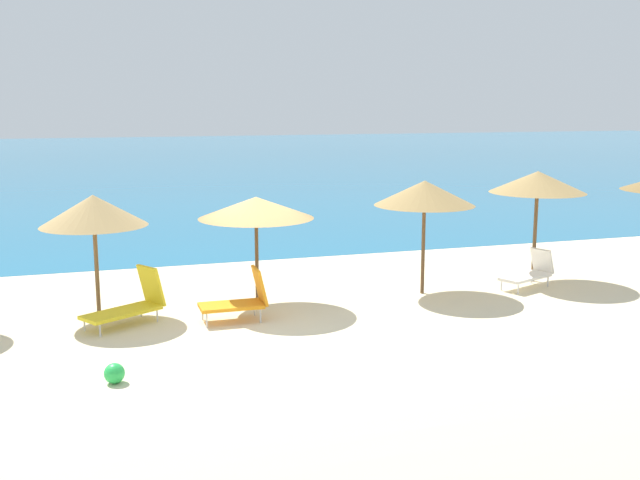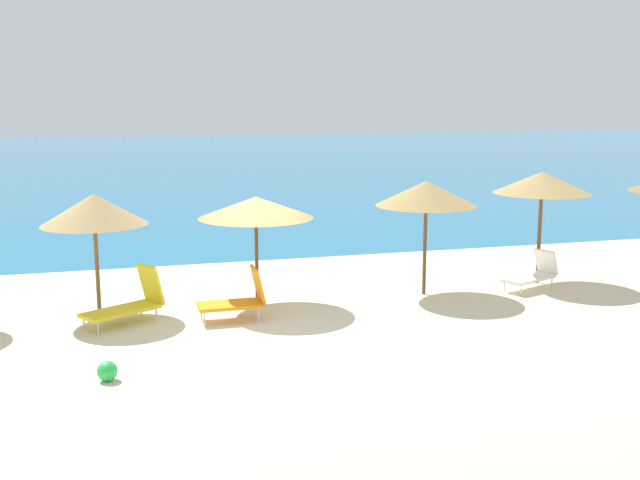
# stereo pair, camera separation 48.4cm
# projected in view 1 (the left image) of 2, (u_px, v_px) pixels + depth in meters

# --- Properties ---
(ground_plane) EXTENTS (160.00, 160.00, 0.00)m
(ground_plane) POSITION_uv_depth(u_px,v_px,m) (264.00, 317.00, 15.61)
(ground_plane) COLOR beige
(sea_water) EXTENTS (160.00, 79.86, 0.01)m
(sea_water) POSITION_uv_depth(u_px,v_px,m) (131.00, 160.00, 58.25)
(sea_water) COLOR #1E6B93
(sea_water) RESTS_ON ground_plane
(beach_umbrella_2) EXTENTS (2.16, 2.16, 2.57)m
(beach_umbrella_2) POSITION_uv_depth(u_px,v_px,m) (93.00, 211.00, 15.09)
(beach_umbrella_2) COLOR brown
(beach_umbrella_2) RESTS_ON ground_plane
(beach_umbrella_3) EXTENTS (2.49, 2.49, 2.42)m
(beach_umbrella_3) POSITION_uv_depth(u_px,v_px,m) (256.00, 208.00, 15.99)
(beach_umbrella_3) COLOR brown
(beach_umbrella_3) RESTS_ON ground_plane
(beach_umbrella_4) EXTENTS (2.32, 2.32, 2.65)m
(beach_umbrella_4) POSITION_uv_depth(u_px,v_px,m) (425.00, 193.00, 17.09)
(beach_umbrella_4) COLOR brown
(beach_umbrella_4) RESTS_ON ground_plane
(beach_umbrella_5) EXTENTS (2.34, 2.34, 2.76)m
(beach_umbrella_5) POSITION_uv_depth(u_px,v_px,m) (538.00, 182.00, 18.26)
(beach_umbrella_5) COLOR brown
(beach_umbrella_5) RESTS_ON ground_plane
(lounge_chair_1) EXTENTS (1.59, 1.07, 0.91)m
(lounge_chair_1) POSITION_uv_depth(u_px,v_px,m) (530.00, 272.00, 18.00)
(lounge_chair_1) COLOR white
(lounge_chair_1) RESTS_ON ground_plane
(lounge_chair_2) EXTENTS (1.74, 1.41, 1.12)m
(lounge_chair_2) POSITION_uv_depth(u_px,v_px,m) (131.00, 304.00, 15.02)
(lounge_chair_2) COLOR yellow
(lounge_chair_2) RESTS_ON ground_plane
(lounge_chair_4) EXTENTS (1.36, 0.68, 1.09)m
(lounge_chair_4) POSITION_uv_depth(u_px,v_px,m) (241.00, 299.00, 15.24)
(lounge_chair_4) COLOR orange
(lounge_chair_4) RESTS_ON ground_plane
(beach_ball) EXTENTS (0.33, 0.33, 0.33)m
(beach_ball) POSITION_uv_depth(u_px,v_px,m) (114.00, 373.00, 11.87)
(beach_ball) COLOR green
(beach_ball) RESTS_ON ground_plane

